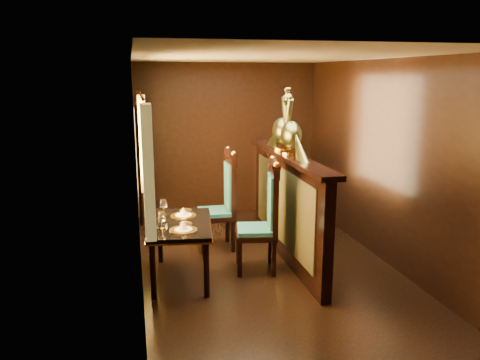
# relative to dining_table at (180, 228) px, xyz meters

# --- Properties ---
(ground) EXTENTS (5.00, 5.00, 0.00)m
(ground) POSITION_rel_dining_table_xyz_m (1.06, 0.01, -0.61)
(ground) COLOR black
(ground) RESTS_ON ground
(room_shell) EXTENTS (3.04, 5.04, 2.52)m
(room_shell) POSITION_rel_dining_table_xyz_m (0.97, 0.03, 0.97)
(room_shell) COLOR black
(room_shell) RESTS_ON ground
(partition) EXTENTS (0.26, 2.70, 1.36)m
(partition) POSITION_rel_dining_table_xyz_m (1.38, 0.31, 0.10)
(partition) COLOR black
(partition) RESTS_ON ground
(dining_table) EXTENTS (0.84, 1.23, 0.88)m
(dining_table) POSITION_rel_dining_table_xyz_m (0.00, 0.00, 0.00)
(dining_table) COLOR black
(dining_table) RESTS_ON ground
(chair_left) EXTENTS (0.57, 0.59, 1.36)m
(chair_left) POSITION_rel_dining_table_xyz_m (1.02, 0.01, 0.10)
(chair_left) COLOR black
(chair_left) RESTS_ON ground
(chair_right) EXTENTS (0.49, 0.54, 1.36)m
(chair_right) POSITION_rel_dining_table_xyz_m (0.69, 0.86, 0.10)
(chair_right) COLOR black
(chair_right) RESTS_ON ground
(peacock_left) EXTENTS (0.25, 0.66, 0.78)m
(peacock_left) POSITION_rel_dining_table_xyz_m (1.38, 0.22, 1.14)
(peacock_left) COLOR #194D33
(peacock_left) RESTS_ON partition
(peacock_right) EXTENTS (0.25, 0.67, 0.80)m
(peacock_right) POSITION_rel_dining_table_xyz_m (1.38, 0.57, 1.15)
(peacock_right) COLOR #194D33
(peacock_right) RESTS_ON partition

